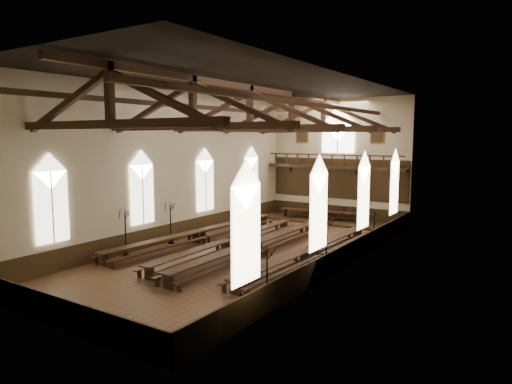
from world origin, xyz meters
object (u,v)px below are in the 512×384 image
dais (325,221)px  refectory_row_d (310,251)px  candelabrum_right_near (267,289)px  candelabrum_right_mid (326,256)px  high_table (325,212)px  candelabrum_left_far (237,216)px  refectory_row_a (199,233)px  candelabrum_right_far (374,233)px  candelabrum_left_near (126,242)px  refectory_row_c (255,245)px  candelabrum_left_mid (171,231)px  refectory_row_b (230,241)px

dais → refectory_row_d: bearing=-69.3°
dais → candelabrum_right_near: 19.33m
candelabrum_right_near → candelabrum_right_mid: 5.74m
dais → high_table: 0.70m
candelabrum_left_far → dais: bearing=44.1°
refectory_row_d → candelabrum_right_near: candelabrum_right_near is taller
refectory_row_a → candelabrum_right_far: bearing=30.6°
candelabrum_left_near → candelabrum_right_far: size_ratio=1.19×
candelabrum_left_near → candelabrum_right_near: bearing=-11.7°
candelabrum_left_far → candelabrum_left_near: bearing=-90.0°
candelabrum_right_near → candelabrum_right_far: bearing=90.0°
high_table → candelabrum_right_near: size_ratio=3.05×
refectory_row_c → candelabrum_left_far: bearing=132.2°
refectory_row_c → refectory_row_d: 3.29m
candelabrum_left_near → candelabrum_right_far: (11.10, 10.76, -0.14)m
candelabrum_right_mid → candelabrum_right_near: bearing=-90.0°
candelabrum_left_mid → candelabrum_right_far: candelabrum_left_mid is taller
dais → candelabrum_left_far: (-5.21, -5.04, 0.62)m
candelabrum_left_near → candelabrum_right_far: bearing=44.1°
refectory_row_b → refectory_row_d: (5.15, 0.52, -0.01)m
candelabrum_right_mid → dais: bearing=115.0°
refectory_row_a → dais: size_ratio=1.33×
refectory_row_a → candelabrum_right_mid: candelabrum_right_mid is taller
refectory_row_b → dais: size_ratio=1.27×
high_table → candelabrum_left_near: candelabrum_left_near is taller
refectory_row_a → candelabrum_left_near: size_ratio=5.53×
refectory_row_a → candelabrum_left_near: bearing=-104.9°
dais → refectory_row_b: bearing=-94.5°
refectory_row_d → high_table: size_ratio=1.90×
candelabrum_left_mid → candelabrum_right_far: size_ratio=1.17×
candelabrum_right_near → dais: bearing=107.8°
candelabrum_left_mid → candelabrum_left_far: 7.35m
refectory_row_d → candelabrum_right_far: 6.06m
high_table → dais: bearing=180.0°
refectory_row_d → candelabrum_left_far: size_ratio=6.12×
refectory_row_d → candelabrum_right_near: (1.66, -7.24, 0.21)m
candelabrum_left_mid → refectory_row_b: bearing=9.3°
refectory_row_a → high_table: 11.77m
refectory_row_b → candelabrum_right_mid: size_ratio=5.18×
candelabrum_left_far → refectory_row_d: bearing=-33.0°
candelabrum_left_near → candelabrum_left_far: size_ratio=1.16×
candelabrum_left_far → candelabrum_right_mid: (11.10, -7.62, 0.13)m
candelabrum_left_near → candelabrum_left_far: (0.00, 11.06, -0.12)m
high_table → candelabrum_right_mid: candelabrum_right_mid is taller
candelabrum_right_far → refectory_row_a: bearing=-149.4°
candelabrum_left_near → candelabrum_right_far: 15.46m
high_table → candelabrum_right_mid: 13.96m
refectory_row_d → candelabrum_left_near: bearing=-152.4°
refectory_row_c → high_table: high_table is taller
refectory_row_a → candelabrum_right_far: (9.77, 5.77, 0.10)m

